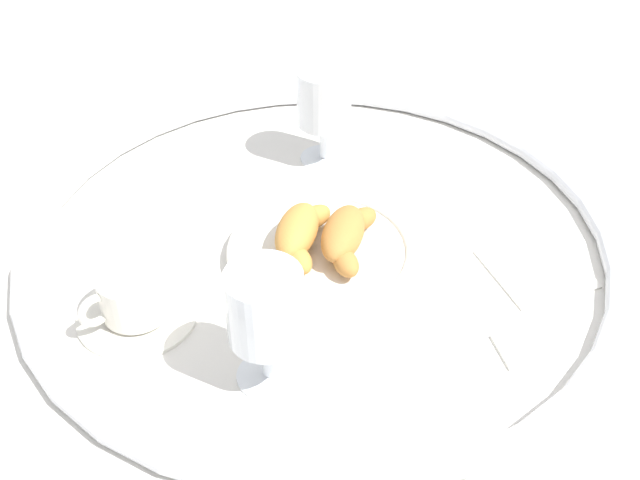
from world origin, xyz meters
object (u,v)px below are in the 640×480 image
Objects in this scene: coffee_cup_near at (134,300)px; pastry_plate at (320,252)px; folded_napkin at (536,268)px; juice_glass_right at (265,312)px; croissant_small at (346,235)px; sugar_packet at (515,349)px; croissant_large at (300,232)px; juice_glass_left at (324,102)px.

pastry_plate is at bearing 93.85° from coffee_cup_near.
folded_napkin is at bearing 77.63° from coffee_cup_near.
juice_glass_right is (0.14, 0.11, 0.07)m from coffee_cup_near.
coffee_cup_near is (0.00, -0.25, -0.01)m from croissant_small.
sugar_packet is (0.20, 0.36, -0.02)m from coffee_cup_near.
croissant_small is 1.08× the size of folded_napkin.
coffee_cup_near is 0.42m from sugar_packet.
folded_napkin is (0.13, 0.26, -0.04)m from croissant_large.
folded_napkin is (0.10, 0.21, -0.04)m from croissant_small.
juice_glass_left is (-0.19, 0.11, 0.05)m from croissant_large.
juice_glass_left is 2.80× the size of sugar_packet.
coffee_cup_near is at bearing -102.37° from folded_napkin.
coffee_cup_near is 0.19m from juice_glass_right.
juice_glass_left is 0.43m from sugar_packet.
folded_napkin is at bearing 24.35° from juice_glass_left.
juice_glass_right reaches higher than pastry_plate.
croissant_small is 0.87× the size of coffee_cup_near.
pastry_plate is 0.04m from croissant_large.
croissant_large is 0.88× the size of coffee_cup_near.
pastry_plate is at bearing -116.50° from folded_napkin.
croissant_small is at bearing 133.50° from juice_glass_right.
juice_glass_right reaches higher than folded_napkin.
croissant_large and croissant_small have the same top height.
sugar_packet is (0.23, 0.16, -0.04)m from croissant_large.
juice_glass_left reaches higher than folded_napkin.
sugar_packet reaches higher than folded_napkin.
croissant_large is at bearing -29.66° from juice_glass_left.
juice_glass_left is 0.41m from juice_glass_right.
juice_glass_left is (-0.22, 0.06, 0.05)m from croissant_small.
juice_glass_left is at bearing 149.91° from juice_glass_right.
croissant_large is 2.39× the size of sugar_packet.
croissant_small is 2.38× the size of sugar_packet.
croissant_large is at bearing -115.90° from pastry_plate.
juice_glass_right is at bearing -84.21° from folded_napkin.
juice_glass_left is at bearing -155.65° from folded_napkin.
sugar_packet is at bearing 75.46° from juice_glass_right.
croissant_small is 0.23m from folded_napkin.
croissant_small is at bearing 90.22° from coffee_cup_near.
coffee_cup_near is at bearing -82.82° from croissant_large.
croissant_large is 0.28m from sugar_packet.
juice_glass_right is (0.16, -0.10, 0.05)m from croissant_large.
juice_glass_right is 0.37m from folded_napkin.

